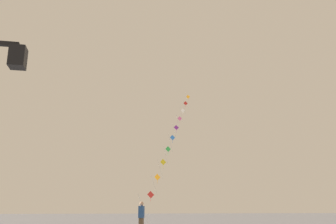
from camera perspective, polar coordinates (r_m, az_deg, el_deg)
kite_train at (r=29.76m, az=0.71°, el=-4.13°), size 7.00×16.16×13.32m
kite_flyer at (r=19.51m, az=-4.27°, el=-16.38°), size 0.37×0.62×1.71m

